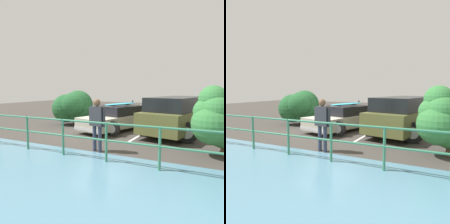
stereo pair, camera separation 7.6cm
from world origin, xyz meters
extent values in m
cube|color=#423D38|center=(0.00, 0.00, -0.01)|extent=(44.00, 44.00, 0.02)
cube|color=silver|center=(-2.14, -0.70, 0.00)|extent=(0.12, 4.38, 0.00)
cube|color=#B7B29E|center=(-0.71, -0.70, 0.46)|extent=(2.63, 4.37, 0.56)
cube|color=black|center=(-0.75, -0.86, 0.96)|extent=(1.87, 2.27, 0.44)
cube|color=silver|center=(-0.16, 1.23, 0.30)|extent=(1.57, 0.53, 0.14)
cube|color=silver|center=(-1.25, -2.64, 0.30)|extent=(1.57, 0.53, 0.14)
cylinder|color=black|center=(-1.14, 0.74, 0.33)|extent=(0.66, 0.18, 0.66)
cylinder|color=#B7B7BC|center=(-1.14, 0.74, 0.33)|extent=(0.36, 0.19, 0.36)
cylinder|color=black|center=(0.41, 0.30, 0.33)|extent=(0.66, 0.18, 0.66)
cylinder|color=#B7B7BC|center=(0.41, 0.30, 0.33)|extent=(0.36, 0.19, 0.36)
cylinder|color=black|center=(-1.83, -1.71, 0.33)|extent=(0.66, 0.18, 0.66)
cylinder|color=#B7B7BC|center=(-1.83, -1.71, 0.33)|extent=(0.36, 0.19, 0.36)
cylinder|color=black|center=(-0.28, -2.14, 0.33)|extent=(0.66, 0.18, 0.66)
cylinder|color=#B7B7BC|center=(-0.28, -2.14, 0.33)|extent=(0.36, 0.19, 0.36)
cylinder|color=black|center=(-0.61, -0.34, 1.22)|extent=(1.60, 0.48, 0.03)
cylinder|color=black|center=(-0.90, -1.38, 1.22)|extent=(1.60, 0.48, 0.03)
ellipsoid|color=#33B7D6|center=(-0.82, -0.91, 1.28)|extent=(1.11, 2.33, 0.09)
cone|color=black|center=(-1.10, -1.79, 1.40)|extent=(0.10, 0.10, 0.14)
cube|color=brown|center=(-3.57, -0.96, 0.68)|extent=(2.70, 4.79, 0.84)
cube|color=black|center=(-3.57, -0.96, 1.38)|extent=(2.35, 3.79, 0.58)
cylinder|color=black|center=(-4.07, -3.26, 0.78)|extent=(0.73, 0.33, 0.71)
cylinder|color=black|center=(-4.18, 0.56, 0.40)|extent=(0.79, 0.22, 0.79)
cylinder|color=#B7B7BC|center=(-4.18, 0.56, 0.40)|extent=(0.44, 0.23, 0.44)
cylinder|color=black|center=(-2.39, 0.17, 0.40)|extent=(0.79, 0.22, 0.79)
cylinder|color=#B7B7BC|center=(-2.39, 0.17, 0.40)|extent=(0.44, 0.23, 0.44)
cylinder|color=black|center=(-4.75, -2.09, 0.40)|extent=(0.79, 0.22, 0.79)
cylinder|color=#B7B7BC|center=(-4.75, -2.09, 0.40)|extent=(0.44, 0.23, 0.44)
cylinder|color=black|center=(-2.96, -2.48, 0.40)|extent=(0.79, 0.22, 0.79)
cylinder|color=#B7B7BC|center=(-2.96, -2.48, 0.40)|extent=(0.44, 0.23, 0.44)
cylinder|color=#33384C|center=(-1.81, 3.04, 0.42)|extent=(0.12, 0.12, 0.84)
cylinder|color=#33384C|center=(-1.59, 2.99, 0.42)|extent=(0.12, 0.12, 0.84)
cube|color=#333338|center=(-1.70, 3.02, 1.15)|extent=(0.52, 0.29, 0.63)
sphere|color=brown|center=(-1.70, 3.02, 1.59)|extent=(0.23, 0.23, 0.23)
cylinder|color=#333338|center=(-1.98, 3.07, 1.13)|extent=(0.09, 0.09, 0.59)
cylinder|color=#333338|center=(-1.41, 2.96, 1.13)|extent=(0.09, 0.09, 0.59)
cylinder|color=#387F5B|center=(-3.92, 3.78, 0.56)|extent=(0.07, 0.07, 1.11)
cylinder|color=#387F5B|center=(-2.43, 3.78, 0.56)|extent=(0.07, 0.07, 1.11)
cylinder|color=#387F5B|center=(-0.94, 3.79, 0.56)|extent=(0.07, 0.07, 1.11)
cylinder|color=#387F5B|center=(0.55, 3.79, 0.56)|extent=(0.07, 0.07, 1.11)
cylinder|color=#387F5B|center=(-0.19, 3.79, 1.09)|extent=(10.44, 0.09, 0.06)
cylinder|color=#387F5B|center=(-0.19, 3.79, 0.61)|extent=(10.44, 0.09, 0.06)
cylinder|color=brown|center=(2.05, -1.16, 0.21)|extent=(0.29, 0.29, 0.43)
sphere|color=#235B2D|center=(2.03, -1.17, 0.90)|extent=(1.59, 1.59, 1.59)
sphere|color=#235B2D|center=(2.08, -1.04, 1.12)|extent=(1.44, 1.44, 1.44)
sphere|color=#235B2D|center=(2.14, -1.46, 1.20)|extent=(1.04, 1.04, 1.04)
sphere|color=#235B2D|center=(2.57, -0.91, 0.93)|extent=(1.60, 1.60, 1.60)
sphere|color=#235B2D|center=(1.93, -0.72, 1.17)|extent=(1.35, 1.35, 1.35)
sphere|color=#235B2D|center=(2.29, -1.17, 0.80)|extent=(1.19, 1.19, 1.19)
sphere|color=#235B2D|center=(2.06, -1.37, 1.12)|extent=(1.65, 1.65, 1.65)
sphere|color=#387F3D|center=(-5.03, 1.82, 1.71)|extent=(0.85, 0.85, 0.85)
sphere|color=#387F3D|center=(-4.89, 1.91, 1.34)|extent=(0.84, 0.84, 0.84)
sphere|color=#387F3D|center=(-5.13, 1.99, 1.40)|extent=(0.90, 0.90, 0.90)
sphere|color=#387F3D|center=(-5.04, 2.00, 0.98)|extent=(1.22, 1.22, 1.22)
camera|label=1|loc=(-5.17, 9.03, 2.02)|focal=35.00mm
camera|label=2|loc=(-5.24, 9.00, 2.02)|focal=35.00mm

